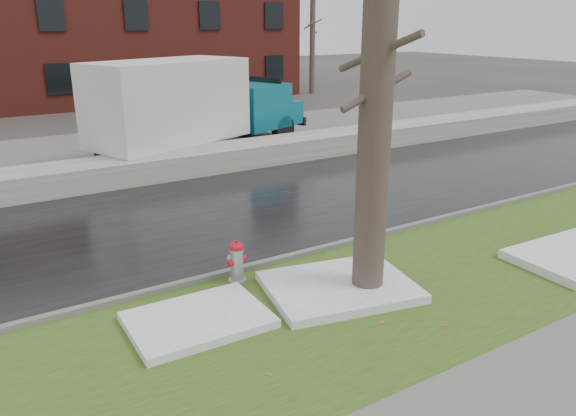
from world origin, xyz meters
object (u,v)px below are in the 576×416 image
worker (127,126)px  fire_hydrant (237,260)px  tree (377,95)px  box_truck (193,106)px

worker → fire_hydrant: bearing=61.9°
tree → box_truck: (1.64, 11.74, -1.73)m
fire_hydrant → box_truck: bearing=57.4°
fire_hydrant → box_truck: size_ratio=0.08×
worker → tree: bearing=72.8°
fire_hydrant → box_truck: (3.49, 10.17, 1.36)m
fire_hydrant → worker: size_ratio=0.49×
box_truck → worker: (-2.84, -1.47, -0.24)m
tree → fire_hydrant: bearing=139.8°
fire_hydrant → box_truck: box_truck is taller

